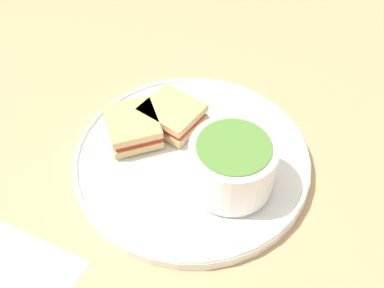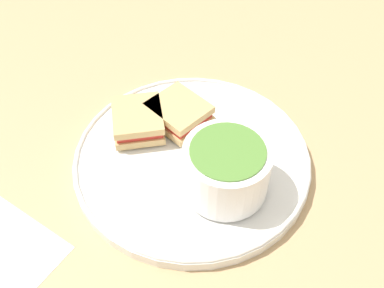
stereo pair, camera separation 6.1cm
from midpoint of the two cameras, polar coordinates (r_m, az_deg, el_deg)
ground_plane at (r=0.64m, az=-2.72°, el=-2.58°), size 2.40×2.40×0.00m
plate at (r=0.63m, az=-2.76°, el=-1.97°), size 0.33×0.33×0.02m
soup_bowl at (r=0.56m, az=2.07°, el=-2.79°), size 0.11×0.11×0.07m
spoon at (r=0.64m, az=3.11°, el=1.44°), size 0.08×0.11×0.01m
sandwich_half_near at (r=0.65m, az=-5.16°, el=3.58°), size 0.07×0.08×0.03m
sandwich_half_far at (r=0.64m, az=-10.24°, el=2.07°), size 0.10×0.10×0.03m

